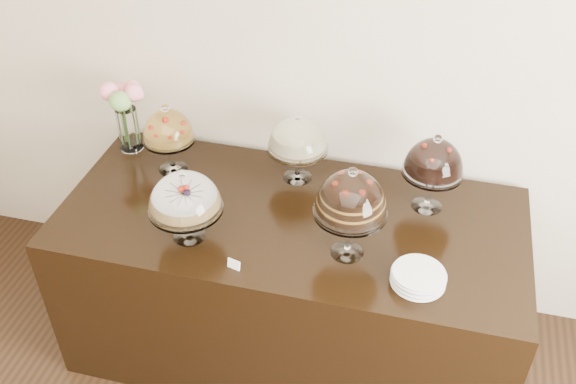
% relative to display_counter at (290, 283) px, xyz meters
% --- Properties ---
extents(wall_back, '(5.00, 0.04, 3.00)m').
position_rel_display_counter_xyz_m(wall_back, '(0.25, 0.55, 1.05)').
color(wall_back, beige).
rests_on(wall_back, ground).
extents(display_counter, '(2.20, 1.00, 0.90)m').
position_rel_display_counter_xyz_m(display_counter, '(0.00, 0.00, 0.00)').
color(display_counter, black).
rests_on(display_counter, ground).
extents(cake_stand_sugar_sponge, '(0.33, 0.33, 0.37)m').
position_rel_display_counter_xyz_m(cake_stand_sugar_sponge, '(-0.41, -0.25, 0.68)').
color(cake_stand_sugar_sponge, white).
rests_on(cake_stand_sugar_sponge, display_counter).
extents(cake_stand_choco_layer, '(0.32, 0.32, 0.46)m').
position_rel_display_counter_xyz_m(cake_stand_choco_layer, '(0.30, -0.18, 0.76)').
color(cake_stand_choco_layer, white).
rests_on(cake_stand_choco_layer, display_counter).
extents(cake_stand_cheesecake, '(0.30, 0.30, 0.37)m').
position_rel_display_counter_xyz_m(cake_stand_cheesecake, '(-0.04, 0.31, 0.69)').
color(cake_stand_cheesecake, white).
rests_on(cake_stand_cheesecake, display_counter).
extents(cake_stand_dark_choco, '(0.28, 0.28, 0.41)m').
position_rel_display_counter_xyz_m(cake_stand_dark_choco, '(0.62, 0.23, 0.72)').
color(cake_stand_dark_choco, white).
rests_on(cake_stand_dark_choco, display_counter).
extents(cake_stand_fruit_tart, '(0.26, 0.26, 0.38)m').
position_rel_display_counter_xyz_m(cake_stand_fruit_tart, '(-0.68, 0.22, 0.69)').
color(cake_stand_fruit_tart, white).
rests_on(cake_stand_fruit_tart, display_counter).
extents(flower_vase, '(0.22, 0.24, 0.41)m').
position_rel_display_counter_xyz_m(flower_vase, '(-0.97, 0.34, 0.70)').
color(flower_vase, white).
rests_on(flower_vase, display_counter).
extents(plate_stack, '(0.22, 0.22, 0.06)m').
position_rel_display_counter_xyz_m(plate_stack, '(0.62, -0.29, 0.48)').
color(plate_stack, silver).
rests_on(plate_stack, display_counter).
extents(price_card_left, '(0.06, 0.03, 0.04)m').
position_rel_display_counter_xyz_m(price_card_left, '(-0.15, -0.40, 0.47)').
color(price_card_left, white).
rests_on(price_card_left, display_counter).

